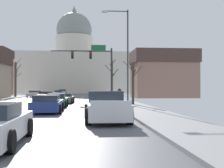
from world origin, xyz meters
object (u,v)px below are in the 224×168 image
(pedestrian_00, at_px, (119,94))
(sedan_near_00, at_px, (64,98))
(sedan_near_01, at_px, (56,101))
(sedan_oncoming_01, at_px, (34,94))
(sedan_oncoming_03, at_px, (63,92))
(signal_gantry, at_px, (95,61))
(sedan_oncoming_02, at_px, (58,93))
(pickup_truck_near_03, at_px, (106,107))
(sedan_near_02, at_px, (47,104))
(street_lamp_right, at_px, (124,49))
(sedan_oncoming_00, at_px, (46,96))

(pedestrian_00, bearing_deg, sedan_near_00, 147.98)
(sedan_near_00, height_order, sedan_near_01, sedan_near_01)
(sedan_near_00, xyz_separation_m, sedan_oncoming_01, (-7.02, 21.05, 0.06))
(pedestrian_00, bearing_deg, sedan_oncoming_03, 101.71)
(signal_gantry, relative_size, sedan_oncoming_02, 1.84)
(pickup_truck_near_03, xyz_separation_m, sedan_oncoming_01, (-10.57, 39.25, -0.11))
(signal_gantry, height_order, sedan_near_02, signal_gantry)
(pickup_truck_near_03, distance_m, sedan_oncoming_01, 40.65)
(sedan_oncoming_02, bearing_deg, pickup_truck_near_03, -81.71)
(sedan_near_02, bearing_deg, street_lamp_right, 44.88)
(signal_gantry, height_order, sedan_oncoming_01, signal_gantry)
(sedan_oncoming_01, bearing_deg, pickup_truck_near_03, -74.92)
(sedan_oncoming_00, relative_size, sedan_oncoming_02, 1.04)
(sedan_near_01, bearing_deg, pedestrian_00, 25.00)
(pickup_truck_near_03, xyz_separation_m, sedan_oncoming_00, (-7.06, 28.34, -0.13))
(signal_gantry, xyz_separation_m, sedan_near_02, (-3.78, -17.36, -4.64))
(pickup_truck_near_03, xyz_separation_m, sedan_oncoming_03, (-7.28, 60.72, -0.08))
(pickup_truck_near_03, distance_m, sedan_oncoming_00, 29.21)
(pedestrian_00, bearing_deg, pickup_truck_near_03, -98.94)
(sedan_near_01, bearing_deg, sedan_oncoming_03, 94.09)
(street_lamp_right, distance_m, sedan_near_01, 7.86)
(street_lamp_right, distance_m, pickup_truck_near_03, 12.88)
(signal_gantry, distance_m, sedan_near_00, 7.54)
(sedan_oncoming_02, bearing_deg, sedan_oncoming_01, -107.45)
(sedan_oncoming_03, bearing_deg, sedan_oncoming_02, -89.88)
(pickup_truck_near_03, bearing_deg, sedan_oncoming_03, 96.84)
(sedan_oncoming_00, xyz_separation_m, sedan_oncoming_03, (-0.22, 32.37, 0.04))
(sedan_near_00, height_order, sedan_oncoming_02, sedan_oncoming_02)
(street_lamp_right, distance_m, sedan_oncoming_01, 30.80)
(street_lamp_right, bearing_deg, sedan_near_01, -179.63)
(pickup_truck_near_03, relative_size, pedestrian_00, 3.25)
(signal_gantry, distance_m, street_lamp_right, 11.42)
(sedan_near_02, distance_m, sedan_oncoming_03, 55.28)
(signal_gantry, bearing_deg, sedan_oncoming_02, 105.11)
(sedan_near_02, distance_m, pickup_truck_near_03, 6.71)
(sedan_near_01, bearing_deg, pickup_truck_near_03, -72.13)
(signal_gantry, relative_size, pickup_truck_near_03, 1.46)
(sedan_near_01, bearing_deg, street_lamp_right, 0.37)
(sedan_near_02, xyz_separation_m, pedestrian_00, (6.06, 9.00, 0.48))
(street_lamp_right, relative_size, sedan_near_02, 1.91)
(pedestrian_00, bearing_deg, sedan_oncoming_00, 124.12)
(signal_gantry, bearing_deg, pedestrian_00, -74.73)
(sedan_oncoming_01, bearing_deg, sedan_oncoming_03, 81.28)
(sedan_oncoming_02, bearing_deg, sedan_near_00, -83.32)
(sedan_oncoming_01, bearing_deg, sedan_oncoming_00, -72.14)
(pedestrian_00, bearing_deg, sedan_near_01, -155.00)
(street_lamp_right, distance_m, sedan_near_00, 10.05)
(sedan_near_02, relative_size, sedan_oncoming_02, 1.08)
(pickup_truck_near_03, bearing_deg, signal_gantry, 89.99)
(sedan_near_01, relative_size, sedan_oncoming_03, 1.03)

